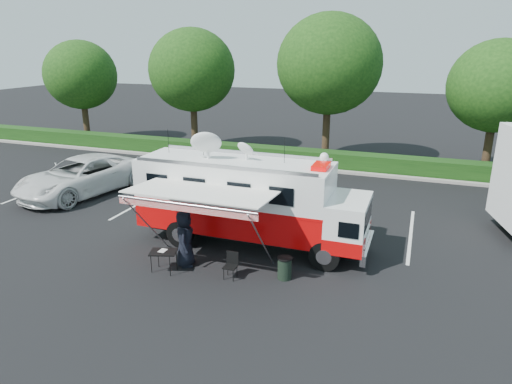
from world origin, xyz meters
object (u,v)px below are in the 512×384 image
white_suv (83,193)px  command_truck (249,201)px  folding_table (163,253)px  trash_bin (285,268)px

white_suv → command_truck: bearing=-4.1°
folding_table → trash_bin: (3.81, 0.89, -0.30)m
command_truck → white_suv: 10.47m
trash_bin → folding_table: bearing=-166.8°
command_truck → folding_table: 3.61m
command_truck → white_suv: (-9.93, 2.83, -1.72)m
command_truck → folding_table: bearing=-122.7°
trash_bin → command_truck: bearing=134.1°
white_suv → trash_bin: size_ratio=8.91×
white_suv → folding_table: bearing=-23.6°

